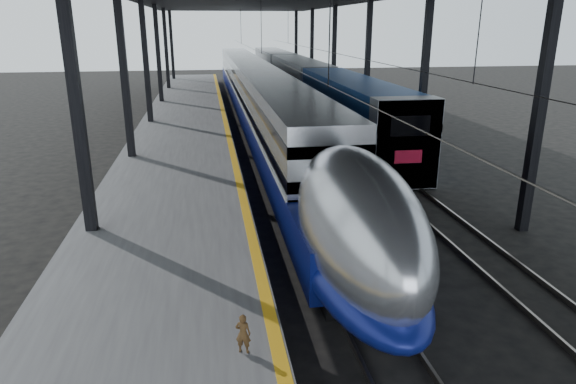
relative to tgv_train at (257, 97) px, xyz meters
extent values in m
plane|color=black|center=(-2.00, -28.75, -2.02)|extent=(160.00, 160.00, 0.00)
cube|color=#4C4C4F|center=(-5.50, -8.75, -1.52)|extent=(6.00, 80.00, 1.00)
cube|color=gold|center=(-2.70, -8.75, -1.01)|extent=(0.30, 80.00, 0.01)
cube|color=slate|center=(-0.72, -8.75, -1.94)|extent=(0.08, 80.00, 0.16)
cube|color=slate|center=(0.72, -8.75, -1.94)|extent=(0.08, 80.00, 0.16)
cube|color=slate|center=(4.28, -8.75, -1.94)|extent=(0.08, 80.00, 0.16)
cube|color=slate|center=(5.72, -8.75, -1.94)|extent=(0.08, 80.00, 0.16)
cube|color=black|center=(-7.80, -23.75, 2.48)|extent=(0.35, 0.35, 9.00)
cube|color=black|center=(7.60, -23.75, 2.48)|extent=(0.35, 0.35, 9.00)
cube|color=black|center=(-7.80, -13.75, 2.48)|extent=(0.35, 0.35, 9.00)
cube|color=black|center=(7.60, -13.75, 2.48)|extent=(0.35, 0.35, 9.00)
cube|color=black|center=(-7.80, -3.75, 2.48)|extent=(0.35, 0.35, 9.00)
cube|color=black|center=(7.60, -3.75, 2.48)|extent=(0.35, 0.35, 9.00)
cube|color=black|center=(-7.80, 6.25, 2.48)|extent=(0.35, 0.35, 9.00)
cube|color=black|center=(7.60, 6.25, 2.48)|extent=(0.35, 0.35, 9.00)
cube|color=black|center=(-7.80, 16.25, 2.48)|extent=(0.35, 0.35, 9.00)
cube|color=black|center=(7.60, 16.25, 2.48)|extent=(0.35, 0.35, 9.00)
cube|color=black|center=(-7.80, 26.25, 2.48)|extent=(0.35, 0.35, 9.00)
cube|color=black|center=(7.60, 26.25, 2.48)|extent=(0.35, 0.35, 9.00)
cylinder|color=slate|center=(0.00, -8.75, 3.48)|extent=(0.03, 74.00, 0.03)
cylinder|color=slate|center=(5.00, -8.75, 3.48)|extent=(0.03, 74.00, 0.03)
cube|color=#B9BBC1|center=(0.00, 4.02, 0.29)|extent=(2.91, 57.00, 4.01)
cube|color=navy|center=(0.00, 2.52, -0.96)|extent=(2.99, 62.00, 1.56)
cube|color=silver|center=(0.00, 4.02, -0.16)|extent=(3.01, 57.00, 0.10)
cube|color=black|center=(0.00, 4.02, 1.44)|extent=(2.95, 57.00, 0.42)
cube|color=black|center=(0.00, 4.02, 0.29)|extent=(2.95, 57.00, 0.42)
ellipsoid|color=#B9BBC1|center=(0.00, -27.48, 0.14)|extent=(2.91, 8.40, 4.01)
ellipsoid|color=navy|center=(0.00, -27.48, -1.01)|extent=(2.99, 8.40, 1.71)
ellipsoid|color=black|center=(0.00, -30.08, 0.94)|extent=(1.51, 2.20, 0.90)
cube|color=black|center=(0.00, -27.48, -1.82)|extent=(2.21, 2.60, 0.40)
cube|color=black|center=(0.00, -5.48, -1.82)|extent=(2.21, 2.60, 0.40)
cube|color=navy|center=(5.00, -9.65, 0.15)|extent=(3.03, 18.00, 4.11)
cube|color=gray|center=(5.00, -18.05, 0.15)|extent=(3.08, 1.20, 4.16)
cube|color=black|center=(5.00, -18.67, 1.06)|extent=(1.84, 0.06, 0.92)
cube|color=#B30D2A|center=(5.00, -18.67, -0.34)|extent=(1.30, 0.06, 0.59)
cube|color=gray|center=(5.00, 9.35, 0.15)|extent=(3.03, 18.00, 4.11)
cube|color=gray|center=(5.00, 28.35, 0.15)|extent=(3.03, 18.00, 4.11)
cube|color=black|center=(5.00, -15.65, -1.84)|extent=(2.38, 2.40, 0.36)
cube|color=black|center=(5.00, 6.35, -1.84)|extent=(2.38, 2.40, 0.36)
imported|color=#473017|center=(-3.40, -31.14, -0.58)|extent=(0.36, 0.30, 0.87)
camera|label=1|loc=(-3.90, -40.11, 5.34)|focal=32.00mm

